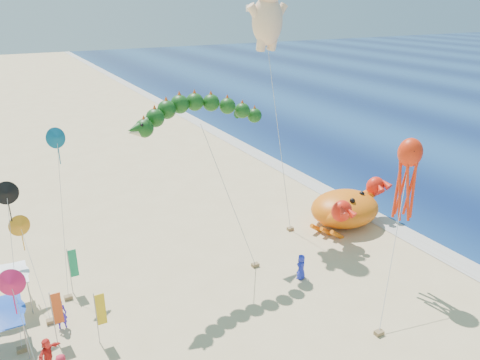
{
  "coord_description": "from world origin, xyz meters",
  "views": [
    {
      "loc": [
        -15.65,
        -23.24,
        17.59
      ],
      "look_at": [
        -2.0,
        2.0,
        6.5
      ],
      "focal_mm": 35.0,
      "sensor_mm": 36.0,
      "label": 1
    }
  ],
  "objects_px": {
    "canopy_white": "(2,274)",
    "cherub_kite": "(268,12)",
    "octopus_kite": "(407,173)",
    "crab_inflatable": "(346,207)",
    "dragon_kite": "(198,117)"
  },
  "relations": [
    {
      "from": "cherub_kite",
      "to": "canopy_white",
      "type": "relative_size",
      "value": 6.4
    },
    {
      "from": "crab_inflatable",
      "to": "cherub_kite",
      "type": "height_order",
      "value": "cherub_kite"
    },
    {
      "from": "octopus_kite",
      "to": "dragon_kite",
      "type": "bearing_deg",
      "value": 144.27
    },
    {
      "from": "crab_inflatable",
      "to": "canopy_white",
      "type": "height_order",
      "value": "crab_inflatable"
    },
    {
      "from": "cherub_kite",
      "to": "canopy_white",
      "type": "distance_m",
      "value": 25.37
    },
    {
      "from": "crab_inflatable",
      "to": "octopus_kite",
      "type": "distance_m",
      "value": 10.32
    },
    {
      "from": "dragon_kite",
      "to": "canopy_white",
      "type": "height_order",
      "value": "dragon_kite"
    },
    {
      "from": "dragon_kite",
      "to": "cherub_kite",
      "type": "bearing_deg",
      "value": 32.29
    },
    {
      "from": "cherub_kite",
      "to": "octopus_kite",
      "type": "bearing_deg",
      "value": -79.13
    },
    {
      "from": "cherub_kite",
      "to": "octopus_kite",
      "type": "relative_size",
      "value": 1.96
    },
    {
      "from": "crab_inflatable",
      "to": "canopy_white",
      "type": "relative_size",
      "value": 2.66
    },
    {
      "from": "canopy_white",
      "to": "cherub_kite",
      "type": "bearing_deg",
      "value": 10.87
    },
    {
      "from": "cherub_kite",
      "to": "octopus_kite",
      "type": "height_order",
      "value": "cherub_kite"
    },
    {
      "from": "dragon_kite",
      "to": "canopy_white",
      "type": "relative_size",
      "value": 3.92
    },
    {
      "from": "crab_inflatable",
      "to": "canopy_white",
      "type": "xyz_separation_m",
      "value": [
        -25.57,
        0.84,
        0.89
      ]
    }
  ]
}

